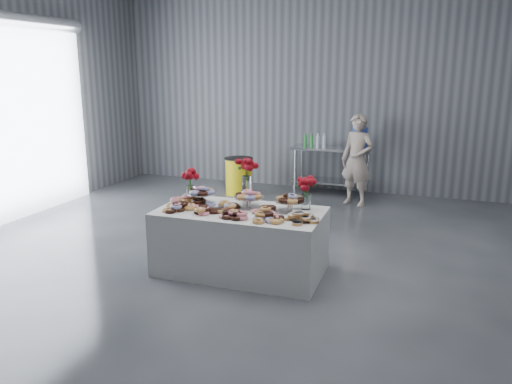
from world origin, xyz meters
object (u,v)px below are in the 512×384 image
(display_table, at_px, (241,241))
(person, at_px, (357,160))
(water_jug, at_px, (360,135))
(prep_table, at_px, (332,162))
(trash_barrel, at_px, (239,176))

(display_table, height_order, person, person)
(display_table, xyz_separation_m, water_jug, (0.73, 4.09, 0.77))
(prep_table, bearing_deg, water_jug, -0.00)
(display_table, bearing_deg, person, 77.24)
(prep_table, distance_m, person, 0.84)
(prep_table, relative_size, person, 0.94)
(water_jug, xyz_separation_m, person, (0.06, -0.61, -0.35))
(display_table, relative_size, water_jug, 3.43)
(trash_barrel, bearing_deg, prep_table, 19.58)
(prep_table, xyz_separation_m, water_jug, (0.50, -0.00, 0.53))
(water_jug, distance_m, trash_barrel, 2.38)
(prep_table, xyz_separation_m, trash_barrel, (-1.66, -0.59, -0.27))
(prep_table, relative_size, water_jug, 2.71)
(water_jug, bearing_deg, person, -84.51)
(person, distance_m, trash_barrel, 2.26)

